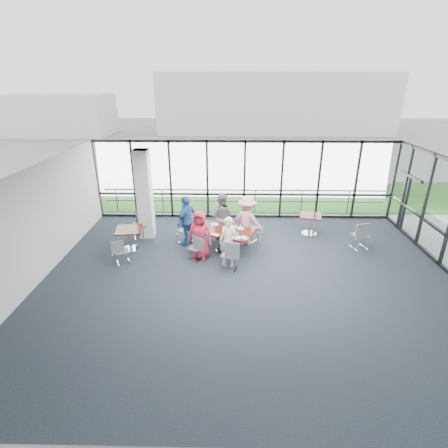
{
  "coord_description": "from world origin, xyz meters",
  "views": [
    {
      "loc": [
        -0.56,
        -8.72,
        5.4
      ],
      "look_at": [
        -0.76,
        1.57,
        1.1
      ],
      "focal_mm": 28.0,
      "sensor_mm": 36.0,
      "label": 1
    }
  ],
  "objects_px": {
    "diner_near_left": "(200,235)",
    "diner_far_left": "(222,217)",
    "chair_main_fl": "(225,225)",
    "structural_column": "(145,195)",
    "chair_main_end": "(186,231)",
    "diner_near_right": "(228,242)",
    "diner_far_right": "(247,221)",
    "chair_spare_r": "(360,235)",
    "diner_end": "(187,220)",
    "side_table_right": "(310,218)",
    "chair_main_fr": "(249,228)",
    "chair_main_nr": "(230,255)",
    "chair_spare_la": "(122,251)",
    "chair_main_nl": "(196,248)",
    "main_table": "(224,234)",
    "chair_spare_lb": "(140,225)",
    "side_table_left": "(129,232)"
  },
  "relations": [
    {
      "from": "diner_near_left",
      "to": "chair_main_fl",
      "type": "height_order",
      "value": "diner_near_left"
    },
    {
      "from": "diner_near_right",
      "to": "diner_end",
      "type": "xyz_separation_m",
      "value": [
        -1.44,
        1.49,
        0.09
      ]
    },
    {
      "from": "structural_column",
      "to": "chair_main_end",
      "type": "xyz_separation_m",
      "value": [
        1.47,
        -0.49,
        -1.15
      ]
    },
    {
      "from": "chair_main_end",
      "to": "diner_near_right",
      "type": "bearing_deg",
      "value": 75.54
    },
    {
      "from": "chair_main_nl",
      "to": "chair_main_nr",
      "type": "bearing_deg",
      "value": 6.74
    },
    {
      "from": "chair_spare_r",
      "to": "chair_main_end",
      "type": "bearing_deg",
      "value": 161.73
    },
    {
      "from": "chair_main_end",
      "to": "diner_near_left",
      "type": "bearing_deg",
      "value": 60.24
    },
    {
      "from": "chair_main_nr",
      "to": "chair_main_fl",
      "type": "distance_m",
      "value": 2.31
    },
    {
      "from": "main_table",
      "to": "diner_near_right",
      "type": "bearing_deg",
      "value": -58.36
    },
    {
      "from": "chair_main_nl",
      "to": "chair_main_end",
      "type": "height_order",
      "value": "chair_main_end"
    },
    {
      "from": "side_table_left",
      "to": "chair_spare_la",
      "type": "bearing_deg",
      "value": -89.54
    },
    {
      "from": "structural_column",
      "to": "chair_spare_la",
      "type": "xyz_separation_m",
      "value": [
        -0.34,
        -2.04,
        -1.19
      ]
    },
    {
      "from": "diner_far_left",
      "to": "chair_main_nr",
      "type": "relative_size",
      "value": 1.8
    },
    {
      "from": "side_table_left",
      "to": "chair_spare_lb",
      "type": "bearing_deg",
      "value": 84.03
    },
    {
      "from": "diner_far_right",
      "to": "diner_near_right",
      "type": "bearing_deg",
      "value": 92.93
    },
    {
      "from": "diner_far_left",
      "to": "chair_main_end",
      "type": "xyz_separation_m",
      "value": [
        -1.26,
        -0.31,
        -0.41
      ]
    },
    {
      "from": "diner_near_left",
      "to": "chair_main_fl",
      "type": "distance_m",
      "value": 1.81
    },
    {
      "from": "chair_spare_r",
      "to": "diner_near_right",
      "type": "bearing_deg",
      "value": -179.1
    },
    {
      "from": "main_table",
      "to": "chair_main_end",
      "type": "distance_m",
      "value": 1.52
    },
    {
      "from": "side_table_right",
      "to": "diner_end",
      "type": "height_order",
      "value": "diner_end"
    },
    {
      "from": "chair_main_end",
      "to": "chair_spare_lb",
      "type": "xyz_separation_m",
      "value": [
        -1.71,
        0.39,
        0.05
      ]
    },
    {
      "from": "side_table_right",
      "to": "diner_far_left",
      "type": "relative_size",
      "value": 0.53
    },
    {
      "from": "diner_near_right",
      "to": "chair_main_nr",
      "type": "relative_size",
      "value": 1.67
    },
    {
      "from": "structural_column",
      "to": "diner_near_right",
      "type": "relative_size",
      "value": 2.02
    },
    {
      "from": "diner_far_right",
      "to": "chair_main_nr",
      "type": "height_order",
      "value": "diner_far_right"
    },
    {
      "from": "chair_main_nl",
      "to": "chair_main_fl",
      "type": "bearing_deg",
      "value": 97.2
    },
    {
      "from": "diner_near_left",
      "to": "diner_end",
      "type": "xyz_separation_m",
      "value": [
        -0.54,
        1.03,
        0.08
      ]
    },
    {
      "from": "diner_end",
      "to": "diner_far_right",
      "type": "bearing_deg",
      "value": 117.91
    },
    {
      "from": "chair_spare_lb",
      "to": "chair_spare_r",
      "type": "bearing_deg",
      "value": 158.18
    },
    {
      "from": "structural_column",
      "to": "main_table",
      "type": "xyz_separation_m",
      "value": [
        2.84,
        -1.13,
        -0.97
      ]
    },
    {
      "from": "diner_far_right",
      "to": "chair_main_fr",
      "type": "bearing_deg",
      "value": -84.82
    },
    {
      "from": "diner_far_right",
      "to": "chair_main_end",
      "type": "relative_size",
      "value": 1.96
    },
    {
      "from": "chair_main_nr",
      "to": "chair_spare_r",
      "type": "distance_m",
      "value": 4.67
    },
    {
      "from": "chair_main_nr",
      "to": "chair_main_nl",
      "type": "bearing_deg",
      "value": 168.41
    },
    {
      "from": "main_table",
      "to": "chair_main_end",
      "type": "xyz_separation_m",
      "value": [
        -1.37,
        0.64,
        -0.18
      ]
    },
    {
      "from": "diner_far_right",
      "to": "chair_spare_la",
      "type": "relative_size",
      "value": 2.15
    },
    {
      "from": "chair_main_fl",
      "to": "diner_end",
      "type": "bearing_deg",
      "value": 50.45
    },
    {
      "from": "diner_end",
      "to": "chair_spare_r",
      "type": "bearing_deg",
      "value": 114.27
    },
    {
      "from": "chair_main_fr",
      "to": "chair_main_end",
      "type": "distance_m",
      "value": 2.24
    },
    {
      "from": "diner_near_left",
      "to": "chair_main_nl",
      "type": "distance_m",
      "value": 0.44
    },
    {
      "from": "chair_main_fr",
      "to": "chair_main_end",
      "type": "xyz_separation_m",
      "value": [
        -2.23,
        -0.15,
        -0.04
      ]
    },
    {
      "from": "diner_near_left",
      "to": "diner_far_left",
      "type": "xyz_separation_m",
      "value": [
        0.65,
        1.47,
        0.05
      ]
    },
    {
      "from": "diner_far_left",
      "to": "chair_main_fl",
      "type": "bearing_deg",
      "value": -107.46
    },
    {
      "from": "chair_spare_la",
      "to": "chair_spare_lb",
      "type": "relative_size",
      "value": 0.82
    },
    {
      "from": "diner_end",
      "to": "chair_spare_la",
      "type": "relative_size",
      "value": 2.17
    },
    {
      "from": "diner_near_right",
      "to": "diner_far_right",
      "type": "height_order",
      "value": "diner_far_right"
    },
    {
      "from": "chair_main_end",
      "to": "chair_main_nl",
      "type": "bearing_deg",
      "value": 52.8
    },
    {
      "from": "chair_main_fr",
      "to": "chair_main_fl",
      "type": "bearing_deg",
      "value": 16.61
    },
    {
      "from": "side_table_right",
      "to": "chair_spare_la",
      "type": "distance_m",
      "value": 6.77
    },
    {
      "from": "main_table",
      "to": "diner_near_left",
      "type": "distance_m",
      "value": 0.94
    }
  ]
}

